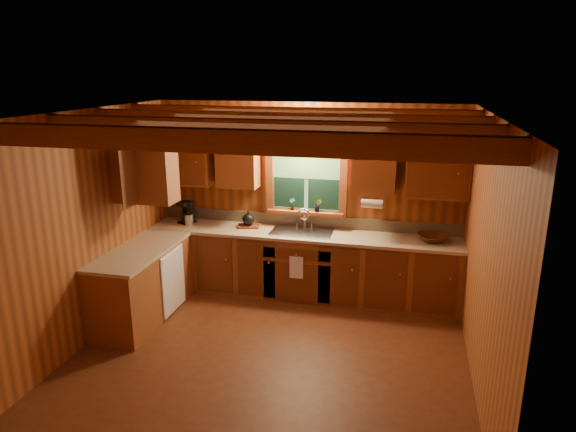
{
  "coord_description": "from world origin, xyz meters",
  "views": [
    {
      "loc": [
        1.34,
        -4.81,
        3.0
      ],
      "look_at": [
        0.0,
        0.8,
        1.35
      ],
      "focal_mm": 31.88,
      "sensor_mm": 36.0,
      "label": 1
    }
  ],
  "objects_px": {
    "sink": "(302,235)",
    "coffee_maker": "(187,212)",
    "cutting_board": "(248,226)",
    "wicker_basket": "(433,238)"
  },
  "relations": [
    {
      "from": "sink",
      "to": "cutting_board",
      "type": "height_order",
      "value": "sink"
    },
    {
      "from": "coffee_maker",
      "to": "sink",
      "type": "bearing_deg",
      "value": 20.87
    },
    {
      "from": "cutting_board",
      "to": "coffee_maker",
      "type": "bearing_deg",
      "value": 164.45
    },
    {
      "from": "wicker_basket",
      "to": "sink",
      "type": "bearing_deg",
      "value": -179.51
    },
    {
      "from": "sink",
      "to": "coffee_maker",
      "type": "distance_m",
      "value": 1.7
    },
    {
      "from": "sink",
      "to": "wicker_basket",
      "type": "height_order",
      "value": "sink"
    },
    {
      "from": "sink",
      "to": "wicker_basket",
      "type": "xyz_separation_m",
      "value": [
        1.7,
        0.01,
        0.09
      ]
    },
    {
      "from": "sink",
      "to": "coffee_maker",
      "type": "height_order",
      "value": "coffee_maker"
    },
    {
      "from": "coffee_maker",
      "to": "cutting_board",
      "type": "xyz_separation_m",
      "value": [
        0.92,
        -0.02,
        -0.14
      ]
    },
    {
      "from": "sink",
      "to": "coffee_maker",
      "type": "xyz_separation_m",
      "value": [
        -1.69,
        0.08,
        0.2
      ]
    }
  ]
}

